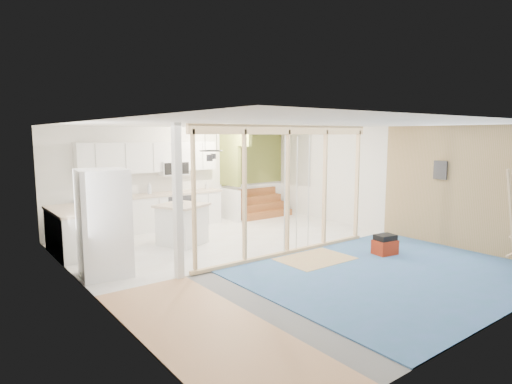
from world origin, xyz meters
TOP-DOWN VIEW (x-y plane):
  - room at (0.00, 0.00)m, footprint 7.01×8.01m
  - floor_overlays at (0.07, 0.06)m, footprint 7.00×8.00m
  - stud_frame at (-0.24, -0.00)m, footprint 4.66×0.14m
  - base_cabinets at (-1.61, 3.36)m, footprint 4.45×2.24m
  - upper_cabinets at (-0.84, 3.82)m, footprint 3.60×0.41m
  - green_partition at (2.04, 3.66)m, footprint 2.25×1.51m
  - pot_rack at (-0.31, 1.89)m, footprint 0.52×0.52m
  - sheathing_panel at (3.48, -2.00)m, footprint 0.02×4.00m
  - electrical_panel at (3.43, -1.40)m, footprint 0.04×0.30m
  - ceiling_light at (1.40, 3.00)m, footprint 0.32×0.32m
  - fridge at (-3.03, 0.88)m, footprint 0.88×0.86m
  - island at (-1.01, 1.99)m, footprint 1.23×1.23m
  - bowl at (-1.11, 1.97)m, footprint 0.28×0.28m
  - soap_bottle_a at (-0.98, 3.77)m, footprint 0.13×0.14m
  - soap_bottle_b at (0.70, 3.81)m, footprint 0.08×0.08m
  - toolbox at (1.86, -1.21)m, footprint 0.49×0.39m

SIDE VIEW (x-z plane):
  - floor_overlays at x=0.07m, z-range 0.00..0.02m
  - toolbox at x=1.86m, z-range -0.01..0.41m
  - island at x=-1.01m, z-range 0.00..0.90m
  - base_cabinets at x=-1.61m, z-range 0.00..0.93m
  - fridge at x=-3.03m, z-range 0.00..1.84m
  - bowl at x=-1.11m, z-range 0.90..0.97m
  - green_partition at x=2.04m, z-range -0.36..2.24m
  - soap_bottle_b at x=0.70m, z-range 0.93..1.11m
  - soap_bottle_a at x=-0.98m, z-range 0.93..1.23m
  - sheathing_panel at x=3.48m, z-range 0.00..2.60m
  - room at x=0.00m, z-range 0.00..2.61m
  - stud_frame at x=-0.24m, z-range 0.29..2.89m
  - electrical_panel at x=3.43m, z-range 1.45..1.85m
  - upper_cabinets at x=-0.84m, z-range 1.39..2.25m
  - pot_rack at x=-0.31m, z-range 1.64..2.36m
  - ceiling_light at x=1.40m, z-range 2.50..2.58m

